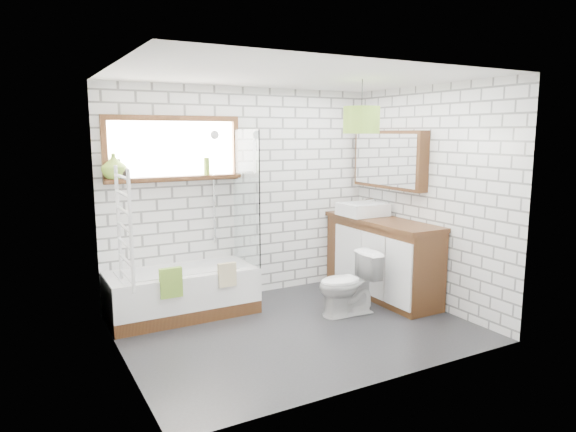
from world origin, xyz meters
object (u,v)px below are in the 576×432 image
bathtub (183,293)px  vanity (381,257)px  pendant (361,120)px  toilet (348,284)px  basin (363,209)px

bathtub → vanity: vanity is taller
vanity → pendant: size_ratio=4.57×
vanity → toilet: (-0.73, -0.34, -0.13)m
bathtub → basin: bearing=-4.6°
bathtub → basin: 2.41m
bathtub → pendant: bearing=-33.4°
basin → toilet: basin is taller
pendant → vanity: bearing=35.8°
basin → pendant: size_ratio=1.44×
toilet → pendant: bearing=-2.0°
basin → toilet: (-0.67, -0.66, -0.69)m
basin → pendant: 1.53m
basin → vanity: bearing=-79.3°
bathtub → basin: size_ratio=3.00×
pendant → bathtub: bearing=146.6°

